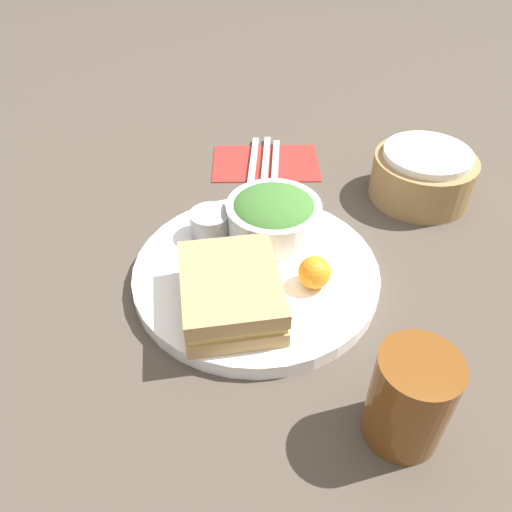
{
  "coord_description": "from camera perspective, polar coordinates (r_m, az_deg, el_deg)",
  "views": [
    {
      "loc": [
        0.5,
        -0.01,
        0.48
      ],
      "look_at": [
        0.0,
        0.0,
        0.04
      ],
      "focal_mm": 35.0,
      "sensor_mm": 36.0,
      "label": 1
    }
  ],
  "objects": [
    {
      "name": "bread_basket",
      "position": [
        0.88,
        18.5,
        8.76
      ],
      "size": [
        0.17,
        0.17,
        0.09
      ],
      "color": "#997547",
      "rests_on": "ground_plane"
    },
    {
      "name": "ground_plane",
      "position": [
        0.7,
        -0.0,
        -2.58
      ],
      "size": [
        4.0,
        4.0,
        0.0
      ],
      "primitive_type": "plane",
      "color": "#4C4238"
    },
    {
      "name": "knife",
      "position": [
        0.94,
        1.13,
        10.87
      ],
      "size": [
        0.17,
        0.02,
        0.01
      ],
      "primitive_type": "cube",
      "rotation": [
        0.0,
        0.0,
        3.07
      ],
      "color": "#B2B2B7",
      "rests_on": "napkin"
    },
    {
      "name": "sandwich",
      "position": [
        0.61,
        -2.91,
        -4.11
      ],
      "size": [
        0.16,
        0.14,
        0.05
      ],
      "color": "tan",
      "rests_on": "plate"
    },
    {
      "name": "dressing_cup",
      "position": [
        0.73,
        -5.23,
        3.68
      ],
      "size": [
        0.06,
        0.06,
        0.04
      ],
      "primitive_type": "cylinder",
      "color": "#99999E",
      "rests_on": "plate"
    },
    {
      "name": "drink_glass",
      "position": [
        0.53,
        17.17,
        -15.32
      ],
      "size": [
        0.08,
        0.08,
        0.11
      ],
      "primitive_type": "cylinder",
      "color": "brown",
      "rests_on": "ground_plane"
    },
    {
      "name": "salad_bowl",
      "position": [
        0.72,
        2.03,
        4.76
      ],
      "size": [
        0.14,
        0.14,
        0.06
      ],
      "color": "white",
      "rests_on": "plate"
    },
    {
      "name": "plate",
      "position": [
        0.69,
        -0.0,
        -1.92
      ],
      "size": [
        0.34,
        0.34,
        0.02
      ],
      "primitive_type": "cylinder",
      "color": "white",
      "rests_on": "ground_plane"
    },
    {
      "name": "napkin",
      "position": [
        0.94,
        1.12,
        10.63
      ],
      "size": [
        0.13,
        0.19,
        0.0
      ],
      "primitive_type": "cube",
      "color": "#B22823",
      "rests_on": "ground_plane"
    },
    {
      "name": "orange_wedge",
      "position": [
        0.65,
        6.72,
        -1.87
      ],
      "size": [
        0.04,
        0.04,
        0.04
      ],
      "primitive_type": "sphere",
      "color": "orange",
      "rests_on": "plate"
    },
    {
      "name": "spoon",
      "position": [
        0.94,
        2.24,
        10.83
      ],
      "size": [
        0.15,
        0.02,
        0.01
      ],
      "primitive_type": "cube",
      "rotation": [
        0.0,
        0.0,
        3.07
      ],
      "color": "#B2B2B7",
      "rests_on": "napkin"
    },
    {
      "name": "fork",
      "position": [
        0.94,
        0.01,
        10.9
      ],
      "size": [
        0.16,
        0.02,
        0.01
      ],
      "primitive_type": "cube",
      "rotation": [
        0.0,
        0.0,
        3.07
      ],
      "color": "#B2B2B7",
      "rests_on": "napkin"
    }
  ]
}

